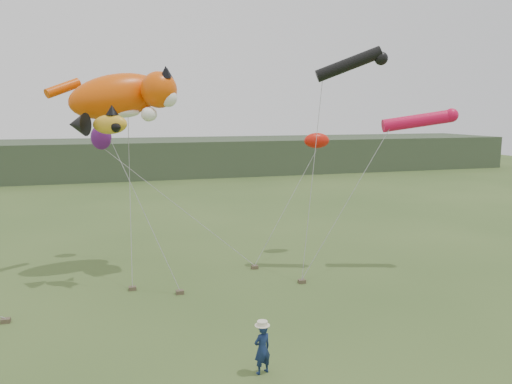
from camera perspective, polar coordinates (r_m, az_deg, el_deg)
ground at (r=16.53m, az=-0.36°, el=-16.95°), size 120.00×120.00×0.00m
headland at (r=59.20m, az=-15.46°, el=3.67°), size 90.00×13.00×4.00m
festival_attendant at (r=14.60m, az=0.72°, el=-17.49°), size 0.61×0.50×1.46m
sandbag_anchors at (r=21.14m, az=-8.31°, el=-10.83°), size 11.72×3.57×0.16m
cat_kite at (r=23.28m, az=-14.61°, el=10.63°), size 5.69×3.16×2.68m
fish_kite at (r=21.38m, az=-17.59°, el=7.46°), size 2.62×1.73×1.26m
tube_kites at (r=23.77m, az=15.28°, el=10.77°), size 6.33×2.48×3.84m
misc_kites at (r=25.18m, az=-5.12°, el=6.06°), size 11.69×2.94×1.22m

